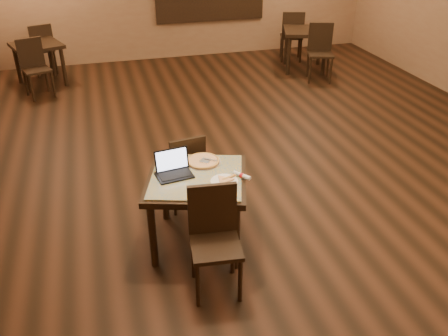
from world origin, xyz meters
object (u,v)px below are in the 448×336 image
object	(u,v)px
other_table_b	(37,51)
other_table_a	(306,36)
tiled_table	(197,185)
other_table_a_chair_near	(320,49)
laptop	(173,168)
other_table_b_chair_near	(34,64)
pizza_pan	(203,162)
chair_main_near	(214,233)
other_table_a_chair_far	(292,33)
other_table_b_chair_far	(42,47)
chair_main_far	(186,168)

from	to	relation	value
other_table_b	other_table_a	bearing A→B (deg)	-25.57
tiled_table	other_table_a_chair_near	distance (m)	5.40
tiled_table	other_table_b	bearing A→B (deg)	125.62
laptop	other_table_b	distance (m)	5.47
laptop	other_table_b	world-z (taller)	laptop
other_table_b_chair_near	pizza_pan	bearing A→B (deg)	-87.32
other_table_a	other_table_a_chair_near	distance (m)	0.61
chair_main_near	laptop	xyz separation A→B (m)	(-0.21, 0.72, 0.28)
other_table_a_chair_far	other_table_b_chair_far	size ratio (longest dim) A/B	1.06
other_table_b_chair_far	other_table_a	bearing A→B (deg)	147.98
laptop	other_table_b_chair_near	xyz separation A→B (m)	(-1.58, 4.67, -0.27)
laptop	other_table_b_chair_near	world-z (taller)	laptop
other_table_b	laptop	bearing A→B (deg)	-93.60
other_table_a_chair_near	other_table_b_chair_near	bearing A→B (deg)	-167.66
chair_main_far	other_table_a	size ratio (longest dim) A/B	0.83
other_table_b	other_table_a_chair_far	bearing A→B (deg)	-18.68
chair_main_near	other_table_a	world-z (taller)	chair_main_near
tiled_table	other_table_b_chair_far	xyz separation A→B (m)	(-1.72, 5.92, -0.11)
tiled_table	other_table_b_chair_near	bearing A→B (deg)	127.95
chair_main_near	other_table_b	distance (m)	6.21
tiled_table	other_table_a	distance (m)	5.87
laptop	pizza_pan	world-z (taller)	laptop
tiled_table	other_table_b	xyz separation A→B (m)	(-1.75, 5.34, -0.03)
chair_main_far	other_table_a	distance (m)	5.36
pizza_pan	other_table_b	xyz separation A→B (m)	(-1.87, 5.10, -0.14)
laptop	other_table_b_chair_far	size ratio (longest dim) A/B	0.36
laptop	tiled_table	bearing A→B (deg)	-35.02
other_table_a	other_table_b_chair_near	distance (m)	5.08
pizza_pan	other_table_a	world-z (taller)	other_table_a
other_table_a	other_table_b	world-z (taller)	other_table_a
other_table_a_chair_near	other_table_b_chair_near	world-z (taller)	other_table_a_chair_near
tiled_table	other_table_b	world-z (taller)	tiled_table
other_table_a	other_table_b_chair_near	size ratio (longest dim) A/B	1.10
tiled_table	other_table_a_chair_far	size ratio (longest dim) A/B	1.11
pizza_pan	chair_main_far	bearing A→B (deg)	105.76
laptop	other_table_b_chair_near	bearing A→B (deg)	100.78
chair_main_near	other_table_b_chair_far	bearing A→B (deg)	111.11
other_table_a	other_table_a_chair_near	xyz separation A→B (m)	(0.03, -0.61, -0.08)
laptop	other_table_b_chair_far	world-z (taller)	laptop
laptop	other_table_a	size ratio (longest dim) A/B	0.33
other_table_a	other_table_b_chair_far	bearing A→B (deg)	-173.82
chair_main_far	pizza_pan	xyz separation A→B (m)	(0.11, -0.38, 0.26)
chair_main_far	other_table_a_chair_far	size ratio (longest dim) A/B	0.87
chair_main_far	other_table_b_chair_far	world-z (taller)	other_table_b_chair_far
other_table_b_chair_near	other_table_b_chair_far	distance (m)	1.15
other_table_b_chair_far	other_table_a_chair_near	bearing A→B (deg)	141.61
tiled_table	other_table_b_chair_far	distance (m)	6.17
chair_main_near	other_table_b_chair_near	world-z (taller)	other_table_b_chair_near
other_table_a	pizza_pan	bearing A→B (deg)	-106.37
other_table_a_chair_near	other_table_b_chair_near	xyz separation A→B (m)	(-5.10, 0.51, -0.03)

